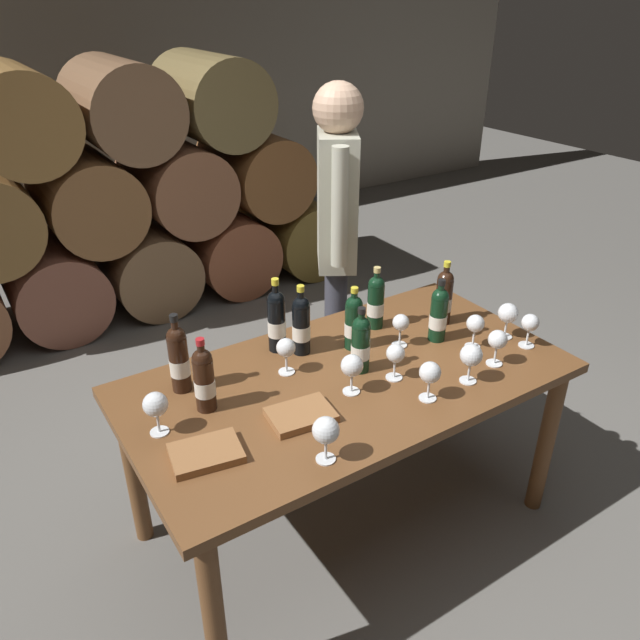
% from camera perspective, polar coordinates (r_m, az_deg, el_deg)
% --- Properties ---
extents(ground_plane, '(14.00, 14.00, 0.00)m').
position_cam_1_polar(ground_plane, '(2.86, 2.29, -17.95)').
color(ground_plane, '#66635E').
extents(cellar_back_wall, '(10.00, 0.24, 2.80)m').
position_cam_1_polar(cellar_back_wall, '(5.95, -22.82, 19.95)').
color(cellar_back_wall, gray).
rests_on(cellar_back_wall, ground_plane).
extents(barrel_stack, '(3.12, 0.90, 1.69)m').
position_cam_1_polar(barrel_stack, '(4.55, -16.92, 10.42)').
color(barrel_stack, brown).
rests_on(barrel_stack, ground_plane).
extents(dining_table, '(1.70, 0.90, 0.76)m').
position_cam_1_polar(dining_table, '(2.42, 2.59, -6.94)').
color(dining_table, brown).
rests_on(dining_table, ground_plane).
extents(wine_bottle_0, '(0.07, 0.07, 0.32)m').
position_cam_1_polar(wine_bottle_0, '(2.47, -4.05, 0.01)').
color(wine_bottle_0, black).
rests_on(wine_bottle_0, dining_table).
extents(wine_bottle_1, '(0.07, 0.07, 0.28)m').
position_cam_1_polar(wine_bottle_1, '(2.16, -10.70, -5.39)').
color(wine_bottle_1, black).
rests_on(wine_bottle_1, dining_table).
extents(wine_bottle_2, '(0.07, 0.07, 0.28)m').
position_cam_1_polar(wine_bottle_2, '(2.59, 10.94, 0.57)').
color(wine_bottle_2, black).
rests_on(wine_bottle_2, dining_table).
extents(wine_bottle_3, '(0.07, 0.07, 0.28)m').
position_cam_1_polar(wine_bottle_3, '(2.65, 5.19, 1.74)').
color(wine_bottle_3, black).
rests_on(wine_bottle_3, dining_table).
extents(wine_bottle_4, '(0.07, 0.07, 0.27)m').
position_cam_1_polar(wine_bottle_4, '(2.49, 3.14, -0.15)').
color(wine_bottle_4, black).
rests_on(wine_bottle_4, dining_table).
extents(wine_bottle_5, '(0.07, 0.07, 0.27)m').
position_cam_1_polar(wine_bottle_5, '(2.34, 3.79, -2.18)').
color(wine_bottle_5, black).
rests_on(wine_bottle_5, dining_table).
extents(wine_bottle_6, '(0.07, 0.07, 0.31)m').
position_cam_1_polar(wine_bottle_6, '(2.27, -12.97, -3.47)').
color(wine_bottle_6, black).
rests_on(wine_bottle_6, dining_table).
extents(wine_bottle_7, '(0.07, 0.07, 0.29)m').
position_cam_1_polar(wine_bottle_7, '(2.73, 11.42, 2.15)').
color(wine_bottle_7, black).
rests_on(wine_bottle_7, dining_table).
extents(wine_bottle_8, '(0.07, 0.07, 0.30)m').
position_cam_1_polar(wine_bottle_8, '(2.45, -1.76, -0.39)').
color(wine_bottle_8, black).
rests_on(wine_bottle_8, dining_table).
extents(wine_glass_0, '(0.08, 0.08, 0.15)m').
position_cam_1_polar(wine_glass_0, '(2.21, 10.17, -4.92)').
color(wine_glass_0, white).
rests_on(wine_glass_0, dining_table).
extents(wine_glass_1, '(0.08, 0.08, 0.16)m').
position_cam_1_polar(wine_glass_1, '(2.09, -15.01, -7.67)').
color(wine_glass_1, white).
rests_on(wine_glass_1, dining_table).
extents(wine_glass_2, '(0.07, 0.07, 0.15)m').
position_cam_1_polar(wine_glass_2, '(2.31, 7.01, -3.22)').
color(wine_glass_2, white).
rests_on(wine_glass_2, dining_table).
extents(wine_glass_3, '(0.07, 0.07, 0.15)m').
position_cam_1_polar(wine_glass_3, '(2.57, 14.21, -0.44)').
color(wine_glass_3, white).
rests_on(wine_glass_3, dining_table).
extents(wine_glass_4, '(0.07, 0.07, 0.15)m').
position_cam_1_polar(wine_glass_4, '(2.47, 16.15, -1.86)').
color(wine_glass_4, white).
rests_on(wine_glass_4, dining_table).
extents(wine_glass_5, '(0.09, 0.09, 0.16)m').
position_cam_1_polar(wine_glass_5, '(1.91, 0.55, -10.28)').
color(wine_glass_5, white).
rests_on(wine_glass_5, dining_table).
extents(wine_glass_6, '(0.07, 0.07, 0.15)m').
position_cam_1_polar(wine_glass_6, '(2.33, -3.18, -2.70)').
color(wine_glass_6, white).
rests_on(wine_glass_6, dining_table).
extents(wine_glass_7, '(0.07, 0.07, 0.14)m').
position_cam_1_polar(wine_glass_7, '(2.52, 7.50, -0.36)').
color(wine_glass_7, white).
rests_on(wine_glass_7, dining_table).
extents(wine_glass_8, '(0.08, 0.08, 0.16)m').
position_cam_1_polar(wine_glass_8, '(2.21, 2.98, -4.34)').
color(wine_glass_8, white).
rests_on(wine_glass_8, dining_table).
extents(wine_glass_9, '(0.08, 0.08, 0.16)m').
position_cam_1_polar(wine_glass_9, '(2.68, 17.04, 0.55)').
color(wine_glass_9, white).
rests_on(wine_glass_9, dining_table).
extents(wine_glass_10, '(0.07, 0.07, 0.15)m').
position_cam_1_polar(wine_glass_10, '(2.64, 18.91, -0.34)').
color(wine_glass_10, white).
rests_on(wine_glass_10, dining_table).
extents(wine_glass_11, '(0.08, 0.08, 0.16)m').
position_cam_1_polar(wine_glass_11, '(2.34, 13.84, -3.27)').
color(wine_glass_11, white).
rests_on(wine_glass_11, dining_table).
extents(tasting_notebook, '(0.24, 0.20, 0.03)m').
position_cam_1_polar(tasting_notebook, '(2.02, -10.53, -12.06)').
color(tasting_notebook, '#936038').
rests_on(tasting_notebook, dining_table).
extents(leather_ledger, '(0.24, 0.19, 0.03)m').
position_cam_1_polar(leather_ledger, '(2.14, -1.78, -8.80)').
color(leather_ledger, '#936038').
rests_on(leather_ledger, dining_table).
extents(sommelier_presenting, '(0.32, 0.44, 1.72)m').
position_cam_1_polar(sommelier_presenting, '(3.02, 1.54, 8.63)').
color(sommelier_presenting, '#383842').
rests_on(sommelier_presenting, ground_plane).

